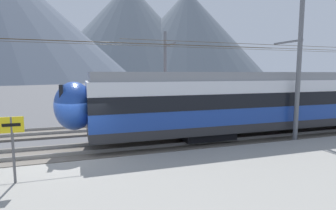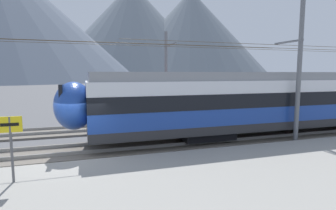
{
  "view_description": "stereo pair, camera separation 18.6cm",
  "coord_description": "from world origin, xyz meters",
  "px_view_note": "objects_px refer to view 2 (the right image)",
  "views": [
    {
      "loc": [
        0.11,
        -11.83,
        3.78
      ],
      "look_at": [
        4.95,
        2.73,
        1.98
      ],
      "focal_mm": 28.87,
      "sensor_mm": 36.0,
      "label": 1
    },
    {
      "loc": [
        0.29,
        -11.89,
        3.78
      ],
      "look_at": [
        4.95,
        2.73,
        1.98
      ],
      "focal_mm": 28.87,
      "sensor_mm": 36.0,
      "label": 2
    }
  ],
  "objects_px": {
    "train_far_track": "(336,91)",
    "catenary_mast_mid": "(298,64)",
    "train_near_platform": "(336,97)",
    "platform_sign": "(10,134)",
    "catenary_mast_far_side": "(167,73)"
  },
  "relations": [
    {
      "from": "catenary_mast_far_side",
      "to": "platform_sign",
      "type": "relative_size",
      "value": 22.84
    },
    {
      "from": "train_far_track",
      "to": "platform_sign",
      "type": "height_order",
      "value": "train_far_track"
    },
    {
      "from": "catenary_mast_mid",
      "to": "platform_sign",
      "type": "height_order",
      "value": "catenary_mast_mid"
    },
    {
      "from": "train_near_platform",
      "to": "train_far_track",
      "type": "height_order",
      "value": "same"
    },
    {
      "from": "train_far_track",
      "to": "catenary_mast_mid",
      "type": "xyz_separation_m",
      "value": [
        -10.61,
        -6.59,
        2.04
      ]
    },
    {
      "from": "catenary_mast_mid",
      "to": "catenary_mast_far_side",
      "type": "bearing_deg",
      "value": 117.61
    },
    {
      "from": "train_near_platform",
      "to": "platform_sign",
      "type": "height_order",
      "value": "train_near_platform"
    },
    {
      "from": "catenary_mast_mid",
      "to": "platform_sign",
      "type": "bearing_deg",
      "value": -170.45
    },
    {
      "from": "train_far_track",
      "to": "catenary_mast_far_side",
      "type": "xyz_separation_m",
      "value": [
        -15.13,
        2.06,
        1.54
      ]
    },
    {
      "from": "train_near_platform",
      "to": "train_far_track",
      "type": "distance_m",
      "value": 7.59
    },
    {
      "from": "catenary_mast_mid",
      "to": "platform_sign",
      "type": "xyz_separation_m",
      "value": [
        -13.09,
        -2.2,
        -2.39
      ]
    },
    {
      "from": "catenary_mast_far_side",
      "to": "platform_sign",
      "type": "height_order",
      "value": "catenary_mast_far_side"
    },
    {
      "from": "catenary_mast_far_side",
      "to": "catenary_mast_mid",
      "type": "bearing_deg",
      "value": -62.39
    },
    {
      "from": "platform_sign",
      "to": "train_far_track",
      "type": "bearing_deg",
      "value": 20.36
    },
    {
      "from": "train_far_track",
      "to": "catenary_mast_mid",
      "type": "height_order",
      "value": "catenary_mast_mid"
    }
  ]
}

